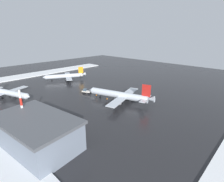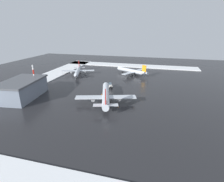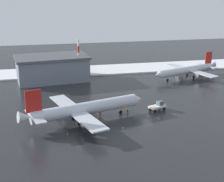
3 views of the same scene
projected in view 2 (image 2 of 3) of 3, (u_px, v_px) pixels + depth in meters
The scene contains 14 objects.
ground_plane at pixel (112, 89), 98.09m from camera, with size 240.00×240.00×0.00m, color #232326.
snow_bank_far at pixel (35, 82), 109.95m from camera, with size 152.00×16.00×0.49m, color white.
snow_bank_left at pixel (130, 65), 158.92m from camera, with size 14.00×116.00×0.49m, color white.
airplane_distant_tail at pixel (106, 95), 80.93m from camera, with size 32.60×27.43×9.87m.
airplane_parked_portside at pixel (78, 71), 128.07m from camera, with size 27.97×23.61×8.57m.
airplane_foreground_jet at pixel (132, 71), 127.91m from camera, with size 22.24×26.05×8.45m.
pushback_tug at pixel (110, 85), 101.24m from camera, with size 5.09×3.74×2.50m.
ground_crew_mid_apron at pixel (102, 95), 86.95m from camera, with size 0.36×0.36×1.71m.
ground_crew_near_tug at pixel (106, 90), 93.72m from camera, with size 0.36×0.36×1.71m.
ground_crew_by_nose_gear at pixel (112, 97), 84.06m from camera, with size 0.36×0.36×1.71m.
antenna_mast at pixel (34, 78), 92.96m from camera, with size 0.70×0.70×14.41m.
cargo_hangar at pixel (22, 89), 85.35m from camera, with size 26.66×17.96×8.80m.
traffic_cone_near_nose at pixel (123, 96), 88.00m from camera, with size 0.36×0.36×0.55m, color orange.
traffic_cone_mid_line at pixel (118, 107), 76.01m from camera, with size 0.36×0.36×0.55m, color orange.
Camera 2 is at (89.41, 23.76, 32.60)m, focal length 28.00 mm.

